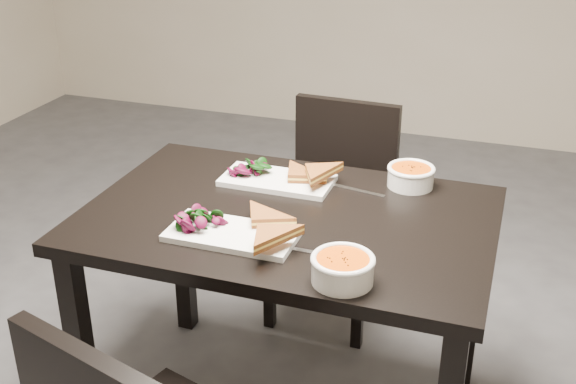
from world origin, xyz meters
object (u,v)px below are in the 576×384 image
at_px(plate_far, 277,180).
at_px(soup_bowl_far, 411,175).
at_px(soup_bowl_near, 343,268).
at_px(table, 288,243).
at_px(chair_far, 336,197).
at_px(plate_near, 232,234).

xyz_separation_m(plate_far, soup_bowl_far, (0.41, 0.11, 0.03)).
height_order(soup_bowl_near, plate_far, soup_bowl_near).
height_order(table, plate_far, plate_far).
relative_size(table, plate_far, 3.38).
height_order(chair_far, soup_bowl_near, chair_far).
height_order(table, soup_bowl_near, soup_bowl_near).
height_order(chair_far, plate_near, chair_far).
height_order(table, soup_bowl_far, soup_bowl_far).
bearing_deg(soup_bowl_near, plate_far, 124.82).
xyz_separation_m(table, soup_bowl_near, (0.25, -0.31, 0.14)).
bearing_deg(soup_bowl_far, plate_far, -164.31).
xyz_separation_m(chair_far, plate_near, (-0.06, -0.88, 0.27)).
bearing_deg(soup_bowl_far, table, -134.63).
bearing_deg(plate_near, plate_far, 90.74).
distance_m(plate_near, plate_far, 0.38).
bearing_deg(soup_bowl_near, table, 128.68).
distance_m(chair_far, plate_near, 0.92).
distance_m(chair_far, soup_bowl_near, 1.09).
bearing_deg(soup_bowl_far, plate_near, -129.13).
relative_size(plate_near, plate_far, 1.01).
bearing_deg(table, plate_near, -117.73).
relative_size(table, soup_bowl_near, 7.50).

